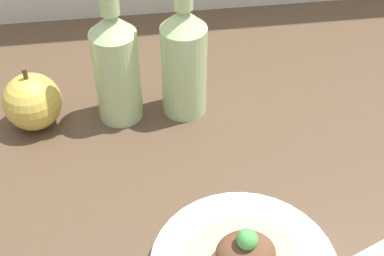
{
  "coord_description": "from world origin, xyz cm",
  "views": [
    {
      "loc": [
        -8.22,
        -45.52,
        55.94
      ],
      "look_at": [
        -1.01,
        5.15,
        9.87
      ],
      "focal_mm": 50.0,
      "sensor_mm": 36.0,
      "label": 1
    }
  ],
  "objects_px": {
    "plated_food": "(245,255)",
    "cider_bottle_right": "(185,55)",
    "apple": "(32,102)",
    "cider_bottle_left": "(116,61)"
  },
  "relations": [
    {
      "from": "plated_food",
      "to": "cider_bottle_right",
      "type": "relative_size",
      "value": 0.49
    },
    {
      "from": "plated_food",
      "to": "apple",
      "type": "distance_m",
      "value": 0.41
    },
    {
      "from": "plated_food",
      "to": "apple",
      "type": "bearing_deg",
      "value": 130.27
    },
    {
      "from": "cider_bottle_right",
      "to": "apple",
      "type": "bearing_deg",
      "value": -178.78
    },
    {
      "from": "cider_bottle_right",
      "to": "apple",
      "type": "relative_size",
      "value": 2.66
    },
    {
      "from": "cider_bottle_left",
      "to": "plated_food",
      "type": "bearing_deg",
      "value": -67.38
    },
    {
      "from": "cider_bottle_right",
      "to": "cider_bottle_left",
      "type": "bearing_deg",
      "value": 180.0
    },
    {
      "from": "plated_food",
      "to": "cider_bottle_left",
      "type": "relative_size",
      "value": 0.49
    },
    {
      "from": "cider_bottle_left",
      "to": "cider_bottle_right",
      "type": "relative_size",
      "value": 1.0
    },
    {
      "from": "plated_food",
      "to": "apple",
      "type": "relative_size",
      "value": 1.3
    }
  ]
}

